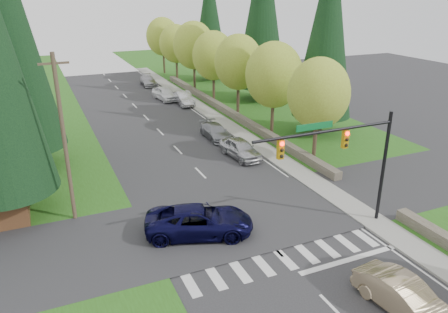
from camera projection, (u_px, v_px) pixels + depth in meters
ground at (321, 296)px, 19.94m from camera, size 120.00×120.00×0.00m
grass_east at (310, 134)px, 41.86m from camera, size 14.00×110.00×0.06m
grass_west at (14, 179)px, 32.09m from camera, size 14.00×110.00×0.06m
cross_street at (244, 217)px, 26.76m from camera, size 120.00×8.00×0.10m
sidewalk_east at (244, 136)px, 41.26m from camera, size 1.80×80.00×0.13m
curb_east at (236, 137)px, 40.95m from camera, size 0.20×80.00×0.13m
stone_wall_north at (226, 110)px, 48.62m from camera, size 0.70×40.00×0.70m
traffic_signal at (347, 149)px, 23.60m from camera, size 8.70×0.37×6.80m
utility_pole at (64, 139)px, 24.73m from camera, size 1.60×0.24×10.00m
decid_tree_0 at (319, 94)px, 33.30m from camera, size 4.80×4.80×8.37m
decid_tree_1 at (274, 75)px, 39.23m from camera, size 5.20×5.20×8.80m
decid_tree_2 at (238, 62)px, 45.08m from camera, size 5.00×5.00×8.82m
decid_tree_3 at (213, 56)px, 51.18m from camera, size 5.00×5.00×8.55m
decid_tree_4 at (194, 45)px, 57.05m from camera, size 5.40×5.40×9.18m
decid_tree_5 at (176, 44)px, 63.13m from camera, size 4.80×4.80×8.30m
decid_tree_6 at (163, 37)px, 69.02m from camera, size 5.20×5.20×8.86m
conifer_w_c at (1, 16)px, 30.09m from camera, size 6.46×6.46×20.80m
conifer_e_a at (328, 28)px, 38.70m from camera, size 5.44×5.44×17.80m
conifer_e_b at (262, 9)px, 50.65m from camera, size 6.12×6.12×19.80m
conifer_e_c at (210, 16)px, 62.76m from camera, size 5.10×5.10×16.80m
sedan_champagne at (404, 297)px, 18.75m from camera, size 2.22×4.82×1.53m
suv_navy at (199, 221)px, 24.65m from camera, size 6.68×4.68×1.69m
parked_car_a at (240, 148)px, 35.91m from camera, size 2.31×4.77×1.57m
parked_car_b at (216, 132)px, 40.50m from camera, size 1.92×4.59×1.32m
parked_car_c at (184, 98)px, 52.15m from camera, size 1.88×4.65×1.50m
parked_car_d at (165, 93)px, 54.32m from camera, size 2.55×4.96×1.62m
parked_car_e at (148, 81)px, 62.36m from camera, size 2.16×4.77×1.35m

